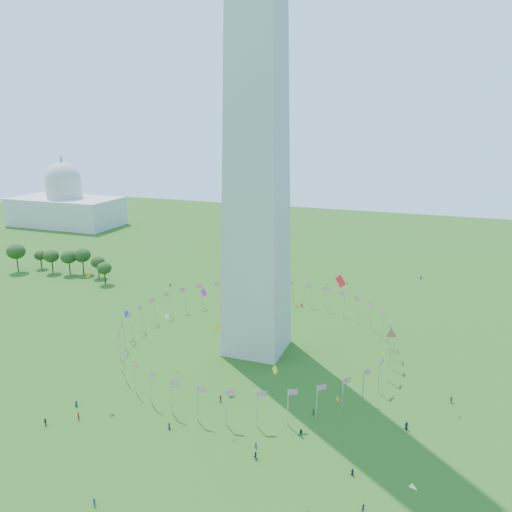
% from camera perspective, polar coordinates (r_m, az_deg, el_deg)
% --- Properties ---
extents(ground, '(600.00, 600.00, 0.00)m').
position_cam_1_polar(ground, '(114.50, -9.07, -20.67)').
color(ground, '#1F4E12').
rests_on(ground, ground).
extents(washington_monument, '(16.80, 16.80, 169.00)m').
position_cam_1_polar(washington_monument, '(139.46, 0.11, 22.56)').
color(washington_monument, beige).
rests_on(washington_monument, ground).
extents(flag_ring, '(80.24, 80.24, 9.00)m').
position_cam_1_polar(flag_ring, '(151.77, 0.09, -8.97)').
color(flag_ring, silver).
rests_on(flag_ring, ground).
extents(capitol_building, '(70.00, 35.00, 46.00)m').
position_cam_1_polar(capitol_building, '(348.08, -21.09, 7.05)').
color(capitol_building, beige).
rests_on(capitol_building, ground).
extents(crowd, '(87.26, 75.09, 1.94)m').
position_cam_1_polar(crowd, '(111.02, -1.50, -21.21)').
color(crowd, '#3A1B53').
rests_on(crowd, ground).
extents(kites_aloft, '(90.54, 60.33, 39.99)m').
position_cam_1_polar(kites_aloft, '(117.19, -0.44, -7.74)').
color(kites_aloft, red).
rests_on(kites_aloft, ground).
extents(tree_line_west, '(55.50, 15.53, 12.79)m').
position_cam_1_polar(tree_line_west, '(238.78, -21.47, -0.68)').
color(tree_line_west, '#2D511B').
rests_on(tree_line_west, ground).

